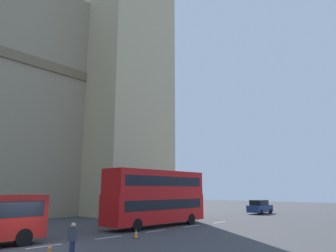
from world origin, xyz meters
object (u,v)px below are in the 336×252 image
Objects in this scene: double_decker_bus at (157,195)px; sedan_lead at (260,207)px; traffic_cone_west at (49,248)px; pedestrian_by_kerb at (73,240)px; traffic_cone_middle at (136,234)px.

sedan_lead is (20.51, 0.18, -1.80)m from double_decker_bus.
traffic_cone_west is (-32.83, -4.48, -0.63)m from sedan_lead.
double_decker_bus is at bearing 27.78° from pedestrian_by_kerb.
sedan_lead is 33.14m from traffic_cone_west.
sedan_lead is 33.57m from pedestrian_by_kerb.
double_decker_bus reaches higher than pedestrian_by_kerb.
double_decker_bus is 2.43× the size of sedan_lead.
sedan_lead reaches higher than pedestrian_by_kerb.
traffic_cone_west is 2.30m from pedestrian_by_kerb.
traffic_cone_west and traffic_cone_middle have the same top height.
double_decker_bus reaches higher than traffic_cone_west.
pedestrian_by_kerb is (-32.90, -6.70, -0.00)m from sedan_lead.
traffic_cone_west is at bearing -172.22° from sedan_lead.
traffic_cone_middle is at bearing 6.09° from traffic_cone_west.
double_decker_bus is 18.46× the size of traffic_cone_middle.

